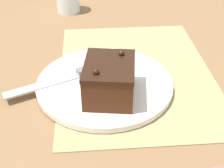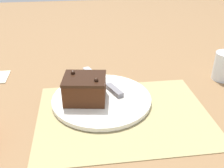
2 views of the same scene
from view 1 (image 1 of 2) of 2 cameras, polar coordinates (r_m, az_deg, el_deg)
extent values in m
plane|color=olive|center=(0.71, 4.27, 2.15)|extent=(3.00, 3.00, 0.00)
cube|color=tan|center=(0.71, 4.28, 2.29)|extent=(0.46, 0.34, 0.00)
cylinder|color=white|center=(0.66, -1.35, 0.09)|extent=(0.29, 0.29, 0.01)
cube|color=#472614|center=(0.60, -0.48, 0.47)|extent=(0.13, 0.11, 0.06)
cube|color=black|center=(0.58, -0.50, 3.38)|extent=(0.13, 0.11, 0.01)
sphere|color=black|center=(0.60, 1.73, 5.64)|extent=(0.01, 0.01, 0.01)
sphere|color=black|center=(0.55, -2.95, 2.23)|extent=(0.01, 0.01, 0.01)
cube|color=slate|center=(0.68, -3.44, 2.83)|extent=(0.05, 0.08, 0.01)
cube|color=#B7BABF|center=(0.66, -12.67, -0.23)|extent=(0.08, 0.15, 0.00)
camera|label=2|loc=(0.82, 56.45, 23.76)|focal=42.00mm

